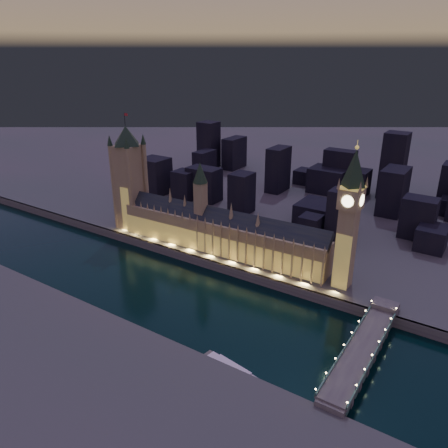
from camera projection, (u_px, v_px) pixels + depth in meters
The scene contains 9 objects.
ground_plane at pixel (181, 289), 344.11m from camera, with size 2000.00×2000.00×0.00m, color black.
north_bank at pixel (370, 157), 745.80m from camera, with size 2000.00×960.00×8.00m, color #3B4A43.
embankment_wall at pixel (210, 265), 374.40m from camera, with size 2000.00×2.50×8.00m, color #474147.
palace_of_westminster at pixel (219, 231), 384.75m from camera, with size 202.00×26.53×78.00m.
victoria_tower at pixel (129, 173), 424.05m from camera, with size 31.68×31.68×113.20m.
elizabeth_tower at pixel (350, 209), 310.95m from camera, with size 18.00×18.00×111.31m.
westminster_bridge at pixel (363, 350), 265.64m from camera, with size 17.41×113.00×15.90m.
river_boat at pixel (232, 370), 255.51m from camera, with size 47.41×17.95×4.50m.
city_backdrop at pixel (332, 183), 508.04m from camera, with size 453.81×215.63×78.42m.
Camera 1 is at (193.06, -231.87, 176.64)m, focal length 35.00 mm.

